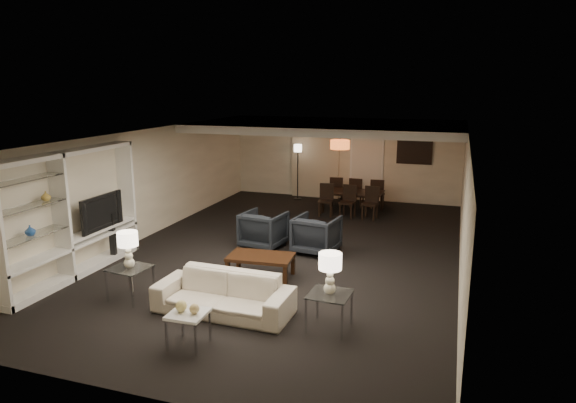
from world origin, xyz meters
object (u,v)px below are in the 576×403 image
(television, at_px, (97,212))
(chair_nm, at_px, (348,202))
(sofa, at_px, (223,294))
(chair_nl, at_px, (326,200))
(table_lamp_right, at_px, (330,274))
(vase_blue, at_px, (30,230))
(marble_table, at_px, (189,329))
(armchair_left, at_px, (264,229))
(table_lamp_left, at_px, (128,250))
(chair_nr, at_px, (370,203))
(floor_speaker, at_px, (113,237))
(chair_fm, at_px, (357,192))
(chair_fr, at_px, (378,194))
(coffee_table, at_px, (261,266))
(side_table_right, at_px, (329,311))
(floor_lamp, at_px, (298,172))
(dining_table, at_px, (352,202))
(pendant_light, at_px, (340,145))
(side_table_left, at_px, (131,283))
(chair_fl, at_px, (337,191))
(vase_amber, at_px, (46,196))
(armchair_right, at_px, (317,234))

(television, relative_size, chair_nm, 1.34)
(sofa, distance_m, chair_nl, 6.39)
(table_lamp_right, distance_m, vase_blue, 5.03)
(marble_table, height_order, vase_blue, vase_blue)
(armchair_left, height_order, vase_blue, vase_blue)
(table_lamp_left, xyz_separation_m, chair_nr, (2.91, 6.39, -0.43))
(table_lamp_left, height_order, floor_speaker, table_lamp_left)
(floor_speaker, xyz_separation_m, chair_nr, (4.41, 4.85, -0.06))
(vase_blue, distance_m, chair_fm, 9.01)
(television, height_order, chair_fr, television)
(chair_nm, height_order, chair_nr, same)
(coffee_table, relative_size, side_table_right, 2.00)
(side_table_right, height_order, chair_fr, chair_fr)
(coffee_table, height_order, chair_nl, chair_nl)
(marble_table, xyz_separation_m, chair_nl, (0.01, 7.49, 0.19))
(television, height_order, chair_nl, television)
(chair_nr, relative_size, floor_lamp, 0.51)
(dining_table, xyz_separation_m, floor_lamp, (-1.94, 1.09, 0.56))
(armchair_left, bearing_deg, pendant_light, -97.07)
(side_table_left, height_order, chair_fl, chair_fl)
(television, relative_size, chair_fr, 1.34)
(floor_speaker, relative_size, chair_fr, 1.14)
(coffee_table, bearing_deg, vase_blue, -148.99)
(armchair_left, relative_size, marble_table, 1.79)
(side_table_right, xyz_separation_m, table_lamp_left, (-3.40, 0.00, 0.58))
(vase_amber, xyz_separation_m, floor_speaker, (0.11, 1.51, -1.15))
(armchair_left, height_order, side_table_right, armchair_left)
(vase_blue, distance_m, floor_lamp, 8.75)
(table_lamp_right, relative_size, vase_amber, 3.65)
(coffee_table, distance_m, vase_amber, 3.93)
(television, relative_size, vase_blue, 6.51)
(armchair_left, distance_m, marble_table, 4.44)
(table_lamp_right, xyz_separation_m, chair_fr, (-0.49, 7.69, -0.43))
(coffee_table, distance_m, vase_blue, 3.97)
(sofa, bearing_deg, armchair_right, 81.21)
(pendant_light, bearing_deg, vase_amber, -118.47)
(pendant_light, distance_m, floor_lamp, 2.43)
(table_lamp_right, bearing_deg, marble_table, -147.09)
(side_table_left, relative_size, chair_fr, 0.69)
(dining_table, bearing_deg, side_table_left, -107.17)
(pendant_light, height_order, chair_fl, pendant_light)
(chair_fm, bearing_deg, chair_fr, -176.55)
(coffee_table, height_order, television, television)
(floor_speaker, bearing_deg, floor_lamp, 59.75)
(armchair_left, xyz_separation_m, armchair_right, (1.20, -0.00, 0.00))
(side_table_left, relative_size, side_table_right, 1.00)
(dining_table, xyz_separation_m, chair_fm, (0.00, 0.65, 0.14))
(coffee_table, bearing_deg, chair_fm, 84.29)
(armchair_right, relative_size, side_table_right, 1.49)
(table_lamp_left, distance_m, chair_fr, 8.24)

